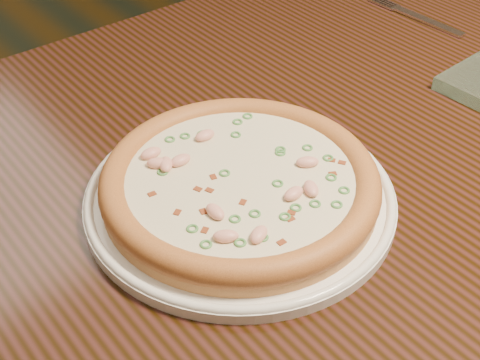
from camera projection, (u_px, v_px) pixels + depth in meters
ground at (85, 356)px, 1.45m from camera, size 9.00×9.00×0.00m
hero_table at (289, 202)px, 0.86m from camera, size 1.20×0.80×0.75m
plate at (240, 196)px, 0.70m from camera, size 0.33×0.33×0.02m
pizza at (240, 182)px, 0.69m from camera, size 0.29×0.29×0.03m
fork at (419, 17)px, 1.04m from camera, size 0.03×0.18×0.00m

